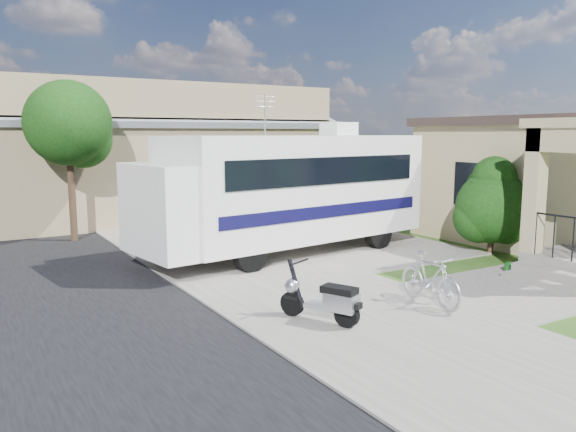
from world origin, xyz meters
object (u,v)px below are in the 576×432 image
scooter (324,300)px  bicycle (430,282)px  garden_hose (514,270)px  motorhome (287,188)px  shrub (492,204)px

scooter → bicycle: 2.15m
scooter → garden_hose: bearing=-18.5°
motorhome → scooter: bearing=-122.7°
motorhome → shrub: motorhome is taller
motorhome → bicycle: bearing=-99.7°
shrub → garden_hose: size_ratio=5.91×
scooter → bicycle: size_ratio=0.89×
motorhome → shrub: bearing=-37.0°
shrub → scooter: 7.40m
motorhome → bicycle: size_ratio=5.14×
shrub → garden_hose: shrub is taller
scooter → garden_hose: 5.58m
scooter → motorhome: bearing=40.3°
motorhome → bicycle: 5.33m
motorhome → shrub: (4.63, -2.59, -0.42)m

